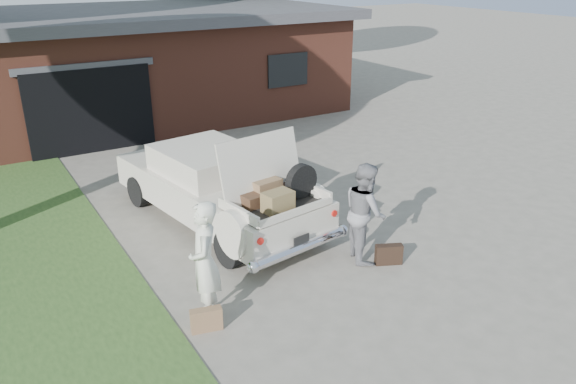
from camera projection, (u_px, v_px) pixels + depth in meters
ground at (307, 264)px, 9.44m from camera, size 90.00×90.00×0.00m
house at (140, 61)px, 18.31m from camera, size 12.80×7.80×3.30m
sedan at (218, 186)px, 10.73m from camera, size 2.64×5.19×2.04m
woman_left at (205, 262)px, 7.71m from camera, size 0.64×0.76×1.78m
woman_right at (365, 212)px, 9.34m from camera, size 0.89×1.00×1.70m
suitcase_left at (206, 320)px, 7.69m from camera, size 0.45×0.23×0.34m
suitcase_right at (389, 254)px, 9.38m from camera, size 0.47×0.32×0.35m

